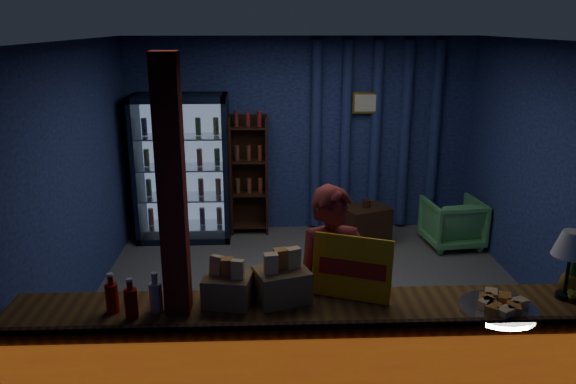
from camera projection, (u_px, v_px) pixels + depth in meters
name	position (u px, v px, depth m)	size (l,w,h in m)	color
ground	(313.00, 300.00, 5.81)	(4.60, 4.60, 0.00)	#515154
room_walls	(315.00, 152.00, 5.36)	(4.60, 4.60, 4.60)	navy
counter	(337.00, 369.00, 3.85)	(4.40, 0.57, 0.99)	brown
support_post	(176.00, 260.00, 3.58)	(0.16, 0.16, 2.60)	maroon
beverage_cooler	(183.00, 168.00, 7.32)	(1.20, 0.62, 1.90)	black
bottle_shelf	(249.00, 175.00, 7.52)	(0.50, 0.28, 1.60)	#361E11
curtain_folds	(375.00, 136.00, 7.52)	(1.74, 0.14, 2.50)	navy
framed_picture	(366.00, 103.00, 7.34)	(0.36, 0.04, 0.28)	gold
shopkeeper	(332.00, 290.00, 4.24)	(0.59, 0.39, 1.63)	maroon
green_chair	(452.00, 222.00, 7.16)	(0.67, 0.69, 0.62)	#59B365
side_table	(366.00, 226.00, 7.20)	(0.67, 0.58, 0.61)	#361E11
yellow_sign	(352.00, 268.00, 3.78)	(0.54, 0.30, 0.43)	#F5A70C
soda_bottles	(133.00, 298.00, 3.60)	(0.36, 0.16, 0.27)	#B8150C
snack_box_left	(282.00, 282.00, 3.77)	(0.41, 0.38, 0.36)	#8D6244
snack_box_centre	(228.00, 287.00, 3.73)	(0.35, 0.30, 0.33)	#8D6244
pastry_tray	(498.00, 307.00, 3.65)	(0.51, 0.51, 0.08)	silver
table_lamp	(572.00, 246.00, 3.72)	(0.25, 0.25, 0.49)	black
pineapple	(573.00, 279.00, 3.84)	(0.17, 0.17, 0.28)	olive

